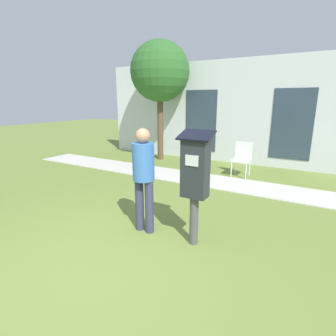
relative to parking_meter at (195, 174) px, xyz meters
name	(u,v)px	position (x,y,z in m)	size (l,w,h in m)	color
ground_plane	(93,272)	(-0.75, -1.19, -1.02)	(40.00, 40.00, 0.00)	olive
sidewalk	(215,181)	(-0.75, 2.91, -1.01)	(12.00, 1.10, 0.02)	beige
building_facade	(244,113)	(-0.75, 5.32, 0.58)	(10.00, 0.26, 3.20)	silver
parking_meter	(195,174)	(0.00, 0.00, 0.00)	(0.44, 0.31, 1.59)	#4C4C4C
person_standing	(144,173)	(-0.81, -0.03, -0.09)	(0.32, 0.32, 1.58)	#333851
outdoor_chair_left	(200,153)	(-1.47, 3.60, -0.49)	(0.44, 0.44, 0.90)	white
outdoor_chair_middle	(242,156)	(-0.34, 3.80, -0.49)	(0.44, 0.44, 0.90)	white
tree	(160,72)	(-3.30, 4.48, 1.83)	(1.90, 1.90, 3.82)	brown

